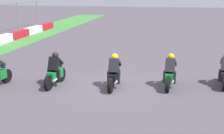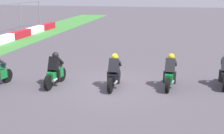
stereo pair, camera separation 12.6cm
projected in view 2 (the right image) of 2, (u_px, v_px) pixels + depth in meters
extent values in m
plane|color=#4C474D|center=(112.00, 86.00, 13.69)|extent=(120.00, 120.00, 0.00)
cube|color=white|center=(2.00, 40.00, 24.07)|extent=(2.87, 0.60, 0.64)
cube|color=red|center=(20.00, 34.00, 26.85)|extent=(2.87, 0.60, 0.64)
cube|color=white|center=(35.00, 30.00, 29.63)|extent=(2.87, 0.60, 0.64)
cube|color=red|center=(47.00, 26.00, 32.41)|extent=(2.87, 0.60, 0.64)
cylinder|color=slate|center=(20.00, 17.00, 30.61)|extent=(0.10, 0.10, 2.83)
cylinder|color=slate|center=(39.00, 14.00, 34.82)|extent=(0.10, 0.10, 2.83)
cube|color=#222227|center=(220.00, 76.00, 13.56)|extent=(0.20, 0.17, 0.52)
cube|color=#222227|center=(222.00, 62.00, 13.78)|extent=(0.40, 0.16, 0.31)
cylinder|color=black|center=(172.00, 76.00, 14.13)|extent=(0.65, 0.20, 0.64)
cylinder|color=black|center=(168.00, 85.00, 12.83)|extent=(0.65, 0.20, 0.64)
cube|color=#13742D|center=(170.00, 77.00, 13.44)|extent=(1.13, 0.43, 0.40)
ellipsoid|color=#13742D|center=(171.00, 69.00, 13.45)|extent=(0.51, 0.35, 0.24)
cube|color=red|center=(168.00, 79.00, 12.96)|extent=(0.08, 0.17, 0.08)
cylinder|color=#A5A5AD|center=(173.00, 82.00, 13.10)|extent=(0.43, 0.14, 0.10)
cube|color=black|center=(170.00, 66.00, 13.21)|extent=(0.52, 0.45, 0.66)
sphere|color=gold|center=(171.00, 57.00, 13.33)|extent=(0.33, 0.33, 0.30)
cube|color=#4F5871|center=(172.00, 66.00, 13.81)|extent=(0.18, 0.27, 0.23)
cube|color=black|center=(165.00, 77.00, 13.38)|extent=(0.19, 0.16, 0.52)
cube|color=black|center=(174.00, 78.00, 13.27)|extent=(0.19, 0.16, 0.52)
cube|color=black|center=(167.00, 63.00, 13.61)|extent=(0.39, 0.14, 0.31)
cube|color=black|center=(175.00, 63.00, 13.51)|extent=(0.39, 0.14, 0.31)
cylinder|color=black|center=(118.00, 76.00, 14.12)|extent=(0.64, 0.16, 0.64)
cylinder|color=black|center=(110.00, 85.00, 12.80)|extent=(0.64, 0.16, 0.64)
cube|color=black|center=(114.00, 77.00, 13.41)|extent=(1.11, 0.35, 0.40)
ellipsoid|color=black|center=(115.00, 69.00, 13.43)|extent=(0.49, 0.31, 0.24)
cube|color=red|center=(111.00, 79.00, 12.93)|extent=(0.07, 0.16, 0.08)
cylinder|color=#A5A5AD|center=(116.00, 82.00, 13.08)|extent=(0.42, 0.11, 0.10)
cube|color=black|center=(114.00, 66.00, 13.19)|extent=(0.50, 0.42, 0.66)
sphere|color=gold|center=(115.00, 57.00, 13.31)|extent=(0.31, 0.31, 0.30)
cube|color=gray|center=(117.00, 66.00, 13.80)|extent=(0.16, 0.26, 0.23)
cube|color=black|center=(109.00, 77.00, 13.35)|extent=(0.18, 0.15, 0.52)
cube|color=black|center=(118.00, 78.00, 13.25)|extent=(0.18, 0.15, 0.52)
cube|color=black|center=(112.00, 63.00, 13.58)|extent=(0.39, 0.11, 0.31)
cube|color=black|center=(120.00, 63.00, 13.50)|extent=(0.39, 0.11, 0.31)
cylinder|color=black|center=(62.00, 74.00, 14.45)|extent=(0.65, 0.17, 0.64)
cylinder|color=black|center=(48.00, 83.00, 13.14)|extent=(0.65, 0.17, 0.64)
cube|color=#13742D|center=(55.00, 75.00, 13.75)|extent=(1.12, 0.38, 0.40)
ellipsoid|color=#13742D|center=(56.00, 67.00, 13.76)|extent=(0.50, 0.33, 0.24)
cube|color=red|center=(50.00, 77.00, 13.26)|extent=(0.07, 0.16, 0.08)
cylinder|color=#A5A5AD|center=(55.00, 80.00, 13.41)|extent=(0.42, 0.12, 0.10)
cube|color=black|center=(54.00, 64.00, 13.52)|extent=(0.51, 0.43, 0.66)
sphere|color=black|center=(55.00, 55.00, 13.64)|extent=(0.32, 0.32, 0.30)
cube|color=#584C5E|center=(60.00, 65.00, 14.13)|extent=(0.17, 0.27, 0.23)
cube|color=black|center=(50.00, 75.00, 13.68)|extent=(0.19, 0.15, 0.52)
cube|color=black|center=(58.00, 76.00, 13.58)|extent=(0.19, 0.15, 0.52)
cube|color=black|center=(54.00, 61.00, 13.92)|extent=(0.39, 0.12, 0.31)
cube|color=black|center=(61.00, 62.00, 13.83)|extent=(0.39, 0.12, 0.31)
cylinder|color=black|center=(7.00, 76.00, 14.22)|extent=(0.65, 0.23, 0.64)
cube|color=#3E6782|center=(3.00, 66.00, 13.91)|extent=(0.19, 0.28, 0.23)
cube|color=#242429|center=(3.00, 63.00, 13.60)|extent=(0.40, 0.15, 0.31)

